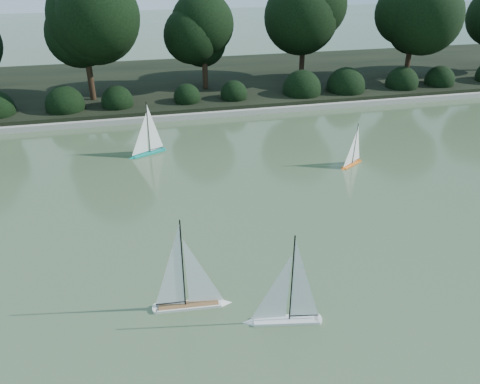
# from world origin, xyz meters

# --- Properties ---
(ground) EXTENTS (80.00, 80.00, 0.00)m
(ground) POSITION_xyz_m (0.00, 0.00, 0.00)
(ground) COLOR #314529
(ground) RESTS_ON ground
(pond_coping) EXTENTS (40.00, 0.35, 0.18)m
(pond_coping) POSITION_xyz_m (0.00, 9.00, 0.09)
(pond_coping) COLOR gray
(pond_coping) RESTS_ON ground
(far_bank) EXTENTS (40.00, 8.00, 0.30)m
(far_bank) POSITION_xyz_m (0.00, 13.00, 0.15)
(far_bank) COLOR black
(far_bank) RESTS_ON ground
(tree_line) EXTENTS (26.31, 3.93, 4.39)m
(tree_line) POSITION_xyz_m (1.23, 11.44, 2.64)
(tree_line) COLOR black
(tree_line) RESTS_ON ground
(shrub_hedge) EXTENTS (29.10, 1.10, 1.10)m
(shrub_hedge) POSITION_xyz_m (0.00, 9.90, 0.45)
(shrub_hedge) COLOR black
(shrub_hedge) RESTS_ON ground
(sailboat_white_a) EXTENTS (1.20, 0.40, 1.63)m
(sailboat_white_a) POSITION_xyz_m (0.06, -0.63, 0.26)
(sailboat_white_a) COLOR silver
(sailboat_white_a) RESTS_ON ground
(sailboat_white_b) EXTENTS (1.25, 0.30, 1.70)m
(sailboat_white_b) POSITION_xyz_m (-1.12, 0.00, 0.26)
(sailboat_white_b) COLOR silver
(sailboat_white_b) RESTS_ON ground
(sailboat_orange) EXTENTS (0.79, 0.55, 1.19)m
(sailboat_orange) POSITION_xyz_m (3.51, 4.32, 0.19)
(sailboat_orange) COLOR orange
(sailboat_orange) RESTS_ON ground
(sailboat_teal) EXTENTS (1.07, 0.60, 1.53)m
(sailboat_teal) POSITION_xyz_m (-1.51, 6.26, 0.24)
(sailboat_teal) COLOR #0C8C7C
(sailboat_teal) RESTS_ON ground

